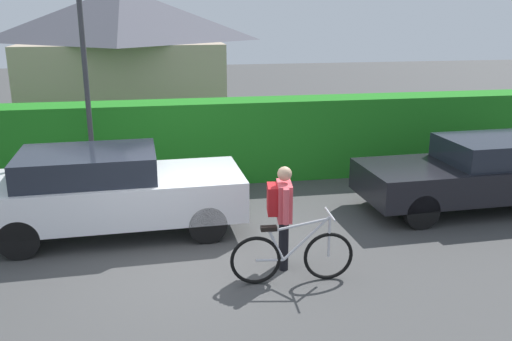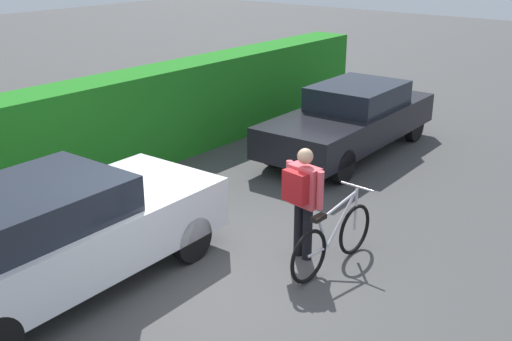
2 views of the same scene
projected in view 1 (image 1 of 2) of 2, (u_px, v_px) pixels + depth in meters
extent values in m
plane|color=#424242|center=(184.00, 261.00, 8.33)|extent=(60.00, 60.00, 0.00)
cube|color=#1F781D|center=(173.00, 143.00, 11.90)|extent=(18.30, 0.90, 1.77)
cube|color=tan|center=(127.00, 86.00, 16.97)|extent=(5.66, 4.65, 2.73)
pyramid|color=#4C4C56|center=(122.00, 14.00, 16.37)|extent=(5.94, 4.88, 1.56)
cube|color=silver|center=(116.00, 195.00, 9.24)|extent=(4.28, 1.87, 0.68)
cube|color=#1E232D|center=(88.00, 165.00, 9.00)|extent=(2.24, 1.59, 0.45)
cylinder|color=black|center=(197.00, 194.00, 10.35)|extent=(0.63, 0.20, 0.63)
cylinder|color=black|center=(208.00, 224.00, 8.91)|extent=(0.63, 0.20, 0.63)
cylinder|color=black|center=(36.00, 205.00, 9.77)|extent=(0.63, 0.20, 0.63)
cylinder|color=black|center=(19.00, 239.00, 8.32)|extent=(0.63, 0.20, 0.63)
cube|color=black|center=(478.00, 177.00, 10.38)|extent=(4.57, 1.80, 0.59)
cube|color=#1E232D|center=(495.00, 150.00, 10.30)|extent=(1.96, 1.52, 0.45)
cylinder|color=black|center=(385.00, 186.00, 10.84)|extent=(0.63, 0.20, 0.63)
cylinder|color=black|center=(421.00, 211.00, 9.47)|extent=(0.63, 0.20, 0.63)
torus|color=black|center=(328.00, 256.00, 7.67)|extent=(0.71, 0.08, 0.71)
torus|color=black|center=(256.00, 260.00, 7.54)|extent=(0.71, 0.08, 0.71)
cylinder|color=silver|center=(307.00, 238.00, 7.55)|extent=(0.66, 0.07, 0.64)
cylinder|color=silver|center=(276.00, 245.00, 7.52)|extent=(0.24, 0.05, 0.47)
cylinder|color=silver|center=(298.00, 225.00, 7.48)|extent=(0.80, 0.07, 0.18)
cylinder|color=silver|center=(270.00, 260.00, 7.57)|extent=(0.39, 0.05, 0.05)
cylinder|color=silver|center=(329.00, 236.00, 7.58)|extent=(0.04, 0.04, 0.60)
cube|color=black|center=(269.00, 228.00, 7.43)|extent=(0.22, 0.11, 0.06)
cylinder|color=silver|center=(330.00, 214.00, 7.49)|extent=(0.05, 0.50, 0.03)
cylinder|color=black|center=(283.00, 241.00, 8.10)|extent=(0.13, 0.13, 0.76)
cylinder|color=black|center=(284.00, 245.00, 7.95)|extent=(0.13, 0.13, 0.76)
cube|color=#DB4C56|center=(284.00, 201.00, 7.84)|extent=(0.26, 0.47, 0.54)
sphere|color=tan|center=(285.00, 174.00, 7.72)|extent=(0.21, 0.21, 0.21)
cylinder|color=#DB4C56|center=(283.00, 194.00, 8.10)|extent=(0.09, 0.09, 0.51)
cylinder|color=#DB4C56|center=(286.00, 207.00, 7.57)|extent=(0.09, 0.09, 0.51)
cube|color=#B4191E|center=(273.00, 199.00, 7.82)|extent=(0.21, 0.38, 0.41)
cylinder|color=#38383D|center=(88.00, 103.00, 10.42)|extent=(0.10, 0.10, 3.88)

